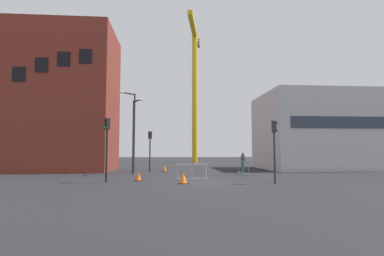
% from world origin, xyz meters
% --- Properties ---
extents(ground, '(160.00, 160.00, 0.00)m').
position_xyz_m(ground, '(0.00, 0.00, 0.00)').
color(ground, black).
extents(brick_building, '(9.32, 7.90, 14.00)m').
position_xyz_m(brick_building, '(-12.18, 11.88, 7.00)').
color(brick_building, maroon).
rests_on(brick_building, ground).
extents(office_block, '(12.50, 9.59, 8.08)m').
position_xyz_m(office_block, '(14.49, 12.74, 4.04)').
color(office_block, '#B7B7BC').
rests_on(office_block, ground).
extents(construction_crane, '(3.19, 13.48, 22.21)m').
position_xyz_m(construction_crane, '(2.40, 31.00, 14.30)').
color(construction_crane, gold).
rests_on(construction_crane, ground).
extents(streetlamp_tall, '(1.32, 1.28, 7.22)m').
position_xyz_m(streetlamp_tall, '(-5.26, 8.81, 4.25)').
color(streetlamp_tall, '#232326').
rests_on(streetlamp_tall, ground).
extents(streetlamp_short, '(0.99, 1.57, 6.17)m').
position_xyz_m(streetlamp_short, '(-4.83, 6.43, 3.71)').
color(streetlamp_short, '#232326').
rests_on(streetlamp_short, ground).
extents(traffic_light_far, '(0.39, 0.32, 3.74)m').
position_xyz_m(traffic_light_far, '(4.28, -1.44, 2.52)').
color(traffic_light_far, '#2D2D30').
rests_on(traffic_light_far, ground).
extents(traffic_light_verge, '(0.36, 0.38, 3.98)m').
position_xyz_m(traffic_light_verge, '(-5.85, 0.18, 2.67)').
color(traffic_light_verge, black).
rests_on(traffic_light_verge, ground).
extents(traffic_light_median, '(0.38, 0.36, 3.82)m').
position_xyz_m(traffic_light_median, '(-3.75, 10.38, 2.58)').
color(traffic_light_median, black).
rests_on(traffic_light_median, ground).
extents(pedestrian_walking, '(0.34, 0.34, 1.78)m').
position_xyz_m(pedestrian_walking, '(4.99, 9.14, 1.04)').
color(pedestrian_walking, '#2D844C').
rests_on(pedestrian_walking, ground).
extents(safety_barrier_rear, '(2.15, 0.07, 1.08)m').
position_xyz_m(safety_barrier_rear, '(-0.44, 1.37, 0.56)').
color(safety_barrier_rear, '#B2B5BA').
rests_on(safety_barrier_rear, ground).
extents(safety_barrier_left_run, '(0.37, 2.50, 1.08)m').
position_xyz_m(safety_barrier_left_run, '(4.15, 5.57, 0.56)').
color(safety_barrier_left_run, gray).
rests_on(safety_barrier_left_run, ground).
extents(traffic_cone_striped, '(0.56, 0.56, 0.56)m').
position_xyz_m(traffic_cone_striped, '(-3.98, 1.20, 0.26)').
color(traffic_cone_striped, black).
rests_on(traffic_cone_striped, ground).
extents(traffic_cone_on_verge, '(0.64, 0.64, 0.65)m').
position_xyz_m(traffic_cone_on_verge, '(-1.12, -0.87, 0.30)').
color(traffic_cone_on_verge, black).
rests_on(traffic_cone_on_verge, ground).
extents(traffic_cone_orange, '(0.54, 0.54, 0.55)m').
position_xyz_m(traffic_cone_orange, '(-2.35, 10.46, 0.25)').
color(traffic_cone_orange, black).
rests_on(traffic_cone_orange, ground).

